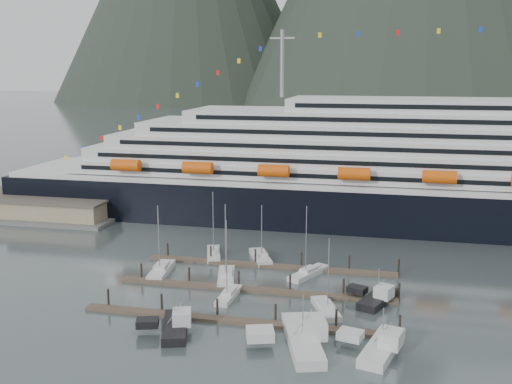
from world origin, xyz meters
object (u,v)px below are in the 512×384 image
at_px(sailboat_b, 229,295).
at_px(trawler_d, 381,346).
at_px(sailboat_e, 214,254).
at_px(sailboat_a, 161,271).
at_px(trawler_e, 377,298).
at_px(sailboat_g, 309,273).
at_px(sailboat_c, 226,277).
at_px(sailboat_h, 326,309).
at_px(sailboat_f, 261,258).
at_px(trawler_c, 301,338).
at_px(cruise_ship, 448,177).
at_px(warehouse, 34,207).
at_px(trawler_b, 174,326).

bearing_deg(sailboat_b, trawler_d, -116.95).
distance_m(sailboat_b, sailboat_e, 22.62).
xyz_separation_m(sailboat_a, trawler_e, (39.43, -5.56, 0.40)).
distance_m(sailboat_b, sailboat_g, 17.84).
distance_m(sailboat_c, sailboat_h, 21.73).
xyz_separation_m(sailboat_f, trawler_c, (13.42, -35.05, 0.55)).
xyz_separation_m(cruise_ship, trawler_d, (-13.48, -69.91, -11.15)).
bearing_deg(warehouse, trawler_b, -43.88).
bearing_deg(trawler_e, sailboat_f, 75.01).
height_order(trawler_b, trawler_d, trawler_d).
height_order(sailboat_b, sailboat_c, sailboat_c).
relative_size(cruise_ship, sailboat_f, 17.73).
xyz_separation_m(warehouse, trawler_b, (59.31, -57.04, -1.38)).
distance_m(cruise_ship, sailboat_e, 59.99).
height_order(sailboat_h, trawler_e, sailboat_h).
xyz_separation_m(cruise_ship, sailboat_b, (-38.48, -55.76, -11.63)).
bearing_deg(sailboat_f, trawler_c, 176.98).
distance_m(trawler_b, trawler_d, 29.24).
distance_m(sailboat_h, trawler_d, 14.77).
bearing_deg(trawler_e, sailboat_b, 119.94).
relative_size(cruise_ship, sailboat_c, 14.35).
distance_m(cruise_ship, trawler_b, 82.74).
bearing_deg(sailboat_e, trawler_c, -163.85).
bearing_deg(sailboat_h, sailboat_g, -5.51).
bearing_deg(trawler_b, sailboat_e, -10.21).
distance_m(sailboat_e, trawler_b, 35.34).
height_order(sailboat_a, sailboat_e, sailboat_e).
bearing_deg(cruise_ship, sailboat_g, -122.77).
distance_m(sailboat_e, sailboat_f, 9.72).
relative_size(sailboat_c, sailboat_e, 1.05).
xyz_separation_m(sailboat_e, trawler_e, (32.91, -17.43, 0.42)).
bearing_deg(sailboat_h, sailboat_f, 11.27).
distance_m(sailboat_b, sailboat_c, 8.68).
height_order(sailboat_c, trawler_b, sailboat_c).
relative_size(sailboat_a, sailboat_c, 0.93).
height_order(cruise_ship, trawler_e, cruise_ship).
xyz_separation_m(cruise_ship, sailboat_f, (-37.64, -34.95, -11.62)).
bearing_deg(sailboat_g, sailboat_c, 137.13).
bearing_deg(trawler_b, trawler_e, -75.84).
bearing_deg(trawler_c, sailboat_f, 3.61).
bearing_deg(trawler_c, trawler_e, -46.37).
xyz_separation_m(cruise_ship, sailboat_g, (-27.06, -42.05, -11.62)).
bearing_deg(cruise_ship, sailboat_e, -143.57).
relative_size(sailboat_f, trawler_c, 0.75).
bearing_deg(sailboat_e, sailboat_a, 133.92).
height_order(sailboat_g, trawler_c, sailboat_g).
bearing_deg(sailboat_g, warehouse, 94.76).
height_order(sailboat_c, trawler_d, sailboat_c).
bearing_deg(trawler_b, trawler_d, -107.62).
relative_size(sailboat_c, trawler_d, 1.20).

